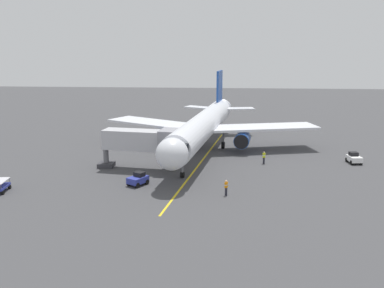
% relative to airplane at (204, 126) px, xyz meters
% --- Properties ---
extents(ground_plane, '(220.00, 220.00, 0.00)m').
position_rel_airplane_xyz_m(ground_plane, '(-0.96, 0.68, -4.00)').
color(ground_plane, '#424244').
extents(apron_lead_in_line, '(5.57, 39.67, 0.01)m').
position_rel_airplane_xyz_m(apron_lead_in_line, '(0.04, 6.28, -4.00)').
color(apron_lead_in_line, yellow).
rests_on(apron_lead_in_line, ground).
extents(airplane, '(34.50, 40.31, 11.50)m').
position_rel_airplane_xyz_m(airplane, '(0.00, 0.00, 0.00)').
color(airplane, silver).
rests_on(airplane, ground).
extents(jet_bridge, '(11.52, 4.26, 5.40)m').
position_rel_airplane_xyz_m(jet_bridge, '(6.82, 10.46, -0.24)').
color(jet_bridge, '#B7B7BC').
rests_on(jet_bridge, ground).
extents(ground_crew_marshaller, '(0.39, 0.47, 1.71)m').
position_rel_airplane_xyz_m(ground_crew_marshaller, '(-3.50, 19.71, -3.12)').
color(ground_crew_marshaller, '#23232D').
rests_on(ground_crew_marshaller, ground).
extents(ground_crew_wing_walker, '(0.47, 0.45, 1.71)m').
position_rel_airplane_xyz_m(ground_crew_wing_walker, '(4.11, 7.37, -3.12)').
color(ground_crew_wing_walker, '#23232D').
rests_on(ground_crew_wing_walker, ground).
extents(ground_crew_loader, '(0.43, 0.30, 1.71)m').
position_rel_airplane_xyz_m(ground_crew_loader, '(-8.59, 6.34, -3.12)').
color(ground_crew_loader, '#23232D').
rests_on(ground_crew_loader, ground).
extents(baggage_cart_near_nose, '(1.81, 2.74, 1.27)m').
position_rel_airplane_xyz_m(baggage_cart_near_nose, '(21.25, 20.54, -3.35)').
color(baggage_cart_near_nose, '#2D3899').
rests_on(baggage_cart_near_nose, ground).
extents(tug_portside, '(1.84, 2.48, 1.50)m').
position_rel_airplane_xyz_m(tug_portside, '(-20.95, 5.03, -3.30)').
color(tug_portside, white).
rests_on(tug_portside, ground).
extents(tug_starboard_side, '(2.48, 2.74, 1.50)m').
position_rel_airplane_xyz_m(tug_starboard_side, '(6.62, 16.96, -3.30)').
color(tug_starboard_side, '#2D3899').
rests_on(tug_starboard_side, ground).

